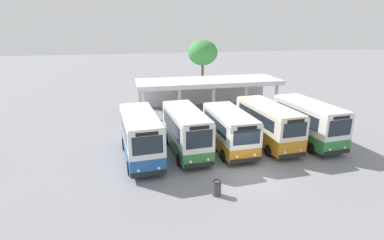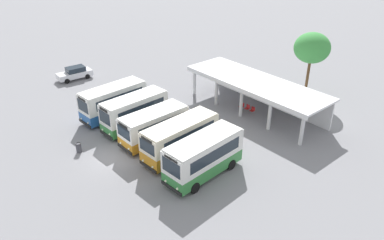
% 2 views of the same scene
% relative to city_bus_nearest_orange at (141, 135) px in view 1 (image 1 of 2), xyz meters
% --- Properties ---
extents(ground_plane, '(180.00, 180.00, 0.00)m').
position_rel_city_bus_nearest_orange_xyz_m(ground_plane, '(6.50, -4.02, -1.86)').
color(ground_plane, gray).
extents(city_bus_nearest_orange, '(2.76, 7.15, 3.38)m').
position_rel_city_bus_nearest_orange_xyz_m(city_bus_nearest_orange, '(0.00, 0.00, 0.00)').
color(city_bus_nearest_orange, black).
rests_on(city_bus_nearest_orange, ground).
extents(city_bus_second_in_row, '(2.59, 6.90, 3.33)m').
position_rel_city_bus_nearest_orange_xyz_m(city_bus_second_in_row, '(3.37, 0.40, -0.03)').
color(city_bus_second_in_row, black).
rests_on(city_bus_second_in_row, ground).
extents(city_bus_middle_cream, '(2.58, 6.59, 3.07)m').
position_rel_city_bus_nearest_orange_xyz_m(city_bus_middle_cream, '(6.74, 0.30, -0.16)').
color(city_bus_middle_cream, black).
rests_on(city_bus_middle_cream, ground).
extents(city_bus_fourth_amber, '(2.73, 7.36, 3.28)m').
position_rel_city_bus_nearest_orange_xyz_m(city_bus_fourth_amber, '(10.11, 0.66, -0.05)').
color(city_bus_fourth_amber, black).
rests_on(city_bus_fourth_amber, ground).
extents(city_bus_fifth_blue, '(2.86, 7.11, 3.38)m').
position_rel_city_bus_nearest_orange_xyz_m(city_bus_fifth_blue, '(13.47, 0.32, 0.00)').
color(city_bus_fifth_blue, black).
rests_on(city_bus_fifth_blue, ground).
extents(terminal_canopy, '(16.15, 5.24, 3.40)m').
position_rel_city_bus_nearest_orange_xyz_m(terminal_canopy, '(8.41, 12.80, 0.74)').
color(terminal_canopy, silver).
rests_on(terminal_canopy, ground).
extents(waiting_chair_end_by_column, '(0.46, 0.46, 0.86)m').
position_rel_city_bus_nearest_orange_xyz_m(waiting_chair_end_by_column, '(7.59, 11.21, -1.34)').
color(waiting_chair_end_by_column, slate).
rests_on(waiting_chair_end_by_column, ground).
extents(waiting_chair_second_from_end, '(0.46, 0.46, 0.86)m').
position_rel_city_bus_nearest_orange_xyz_m(waiting_chair_second_from_end, '(8.28, 11.35, -1.34)').
color(waiting_chair_second_from_end, slate).
rests_on(waiting_chair_second_from_end, ground).
extents(waiting_chair_middle_seat, '(0.46, 0.46, 0.86)m').
position_rel_city_bus_nearest_orange_xyz_m(waiting_chair_middle_seat, '(8.98, 11.36, -1.34)').
color(waiting_chair_middle_seat, slate).
rests_on(waiting_chair_middle_seat, ground).
extents(roadside_tree_behind_canopy, '(4.00, 4.00, 7.44)m').
position_rel_city_bus_nearest_orange_xyz_m(roadside_tree_behind_canopy, '(9.69, 19.86, 3.84)').
color(roadside_tree_behind_canopy, brown).
rests_on(roadside_tree_behind_canopy, ground).
extents(litter_bin_apron, '(0.49, 0.49, 0.90)m').
position_rel_city_bus_nearest_orange_xyz_m(litter_bin_apron, '(3.87, -5.87, -1.41)').
color(litter_bin_apron, '#3F3F47').
rests_on(litter_bin_apron, ground).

